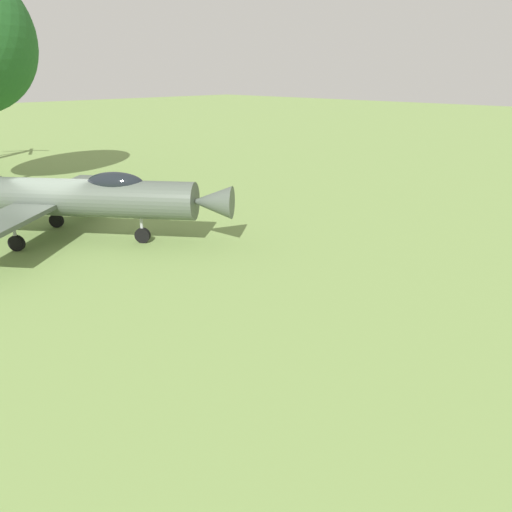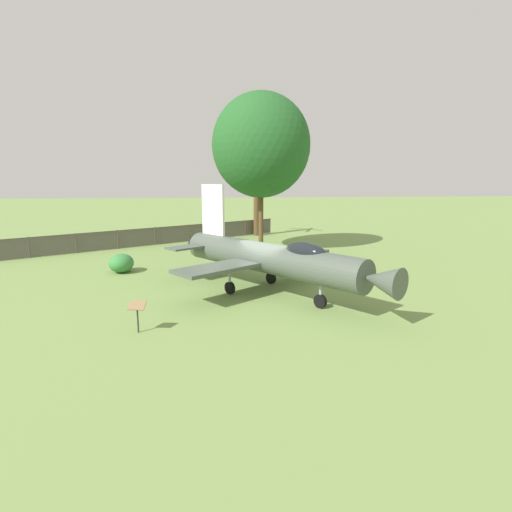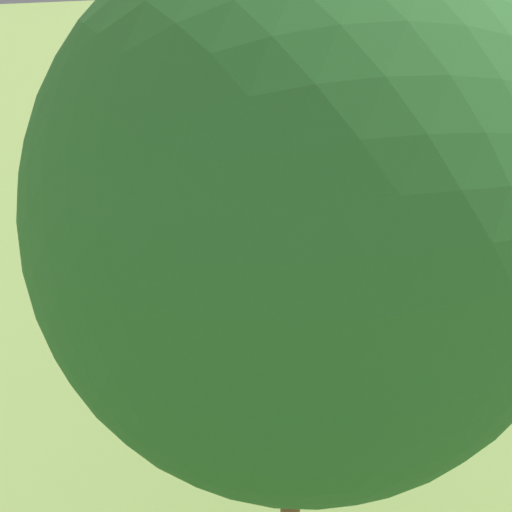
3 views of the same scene
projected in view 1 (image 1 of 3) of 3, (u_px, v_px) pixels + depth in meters
name	position (u px, v px, depth m)	size (l,w,h in m)	color
ground_plane	(65.00, 239.00, 18.27)	(200.00, 200.00, 0.00)	#75934C
display_jet	(66.00, 196.00, 17.57)	(11.40, 9.74, 5.17)	#4C564C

